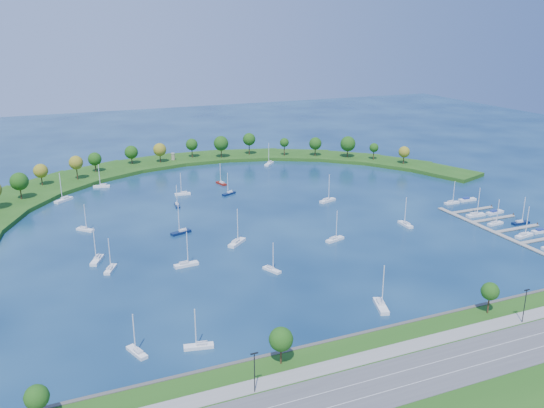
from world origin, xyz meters
name	(u,v)px	position (x,y,z in m)	size (l,w,h in m)	color
ground	(266,217)	(0.00, 0.00, 0.00)	(700.00, 700.00, 0.00)	#072042
south_shoreline	(455,363)	(0.03, -122.88, 1.00)	(420.00, 43.10, 11.60)	#204D14
breakwater	(139,197)	(-46.33, 48.72, 0.99)	(286.74, 247.64, 2.00)	#204D14
breakwater_trees	(176,157)	(-18.82, 84.50, 10.49)	(239.25, 91.28, 13.97)	#382314
harbor_tower	(173,156)	(-13.66, 114.91, 4.18)	(2.60, 2.60, 4.26)	gray
dock_system	(521,235)	(85.30, -61.00, 0.35)	(24.28, 82.00, 1.60)	gray
moored_boat_0	(102,186)	(-60.39, 77.04, 0.91)	(8.67, 4.51, 12.27)	white
moored_boat_1	(229,193)	(-3.83, 39.05, 0.89)	(7.83, 5.34, 11.28)	#0A193E
moored_boat_2	(85,229)	(-74.70, 13.18, 0.89)	(7.06, 7.03, 11.44)	white
moored_boat_3	(327,200)	(35.58, 9.43, 0.95)	(9.39, 5.43, 13.33)	white
moored_boat_4	(183,193)	(-25.11, 47.39, 0.89)	(7.95, 3.01, 11.40)	white
moored_boat_5	(381,305)	(0.21, -89.90, 0.97)	(5.63, 9.97, 14.13)	white
moored_boat_6	(221,183)	(-1.53, 58.36, 0.88)	(3.99, 7.94, 11.24)	maroon
moored_boat_7	(335,239)	(14.13, -36.49, 0.91)	(8.60, 4.72, 12.18)	white
moored_boat_8	(137,351)	(-71.42, -86.54, 0.88)	(4.62, 7.89, 11.21)	white
moored_boat_9	(406,224)	(49.91, -32.87, 0.91)	(2.58, 8.40, 12.25)	white
moored_boat_10	(110,268)	(-70.62, -31.10, 0.90)	(5.40, 8.09, 11.62)	white
moored_boat_11	(269,163)	(38.66, 88.80, 0.95)	(8.22, 8.30, 13.42)	white
moored_boat_12	(181,231)	(-39.30, -5.35, 0.92)	(8.81, 4.71, 12.48)	#0A193E
moored_boat_13	(177,205)	(-32.12, 30.42, 0.86)	(2.74, 7.21, 10.35)	#0A193E
moored_boat_14	(186,264)	(-45.69, -37.53, 0.92)	(8.76, 3.13, 12.63)	white
moored_boat_15	(272,269)	(-19.65, -53.07, 0.87)	(4.75, 7.41, 10.60)	white
moored_boat_16	(97,259)	(-73.88, -21.19, 0.94)	(5.92, 9.14, 13.08)	white
moored_boat_17	(199,345)	(-55.95, -90.01, 0.89)	(8.09, 3.71, 11.48)	white
moored_boat_18	(237,242)	(-22.38, -24.94, 0.97)	(8.95, 8.34, 14.07)	white
moored_boat_19	(64,199)	(-80.11, 59.39, 0.98)	(9.12, 8.33, 14.21)	white
docked_boat_4	(524,235)	(85.51, -62.17, 0.92)	(8.86, 3.72, 12.63)	white
docked_boat_5	(541,231)	(95.97, -61.08, 0.65)	(8.80, 2.89, 1.77)	white
docked_boat_6	(495,223)	(85.53, -46.62, 0.88)	(7.73, 2.81, 11.13)	white
docked_boat_7	(521,222)	(96.02, -50.17, 0.90)	(8.16, 2.54, 11.88)	#0A193E
docked_boat_8	(476,214)	(85.51, -34.88, 0.94)	(8.94, 2.78, 13.02)	white
docked_boat_9	(495,212)	(95.97, -35.32, 0.68)	(9.24, 3.54, 1.84)	white
docked_boat_10	(452,202)	(87.93, -16.24, 0.88)	(7.50, 2.13, 11.01)	white
docked_boat_11	(467,200)	(97.87, -15.39, 0.67)	(9.02, 2.72, 1.83)	white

